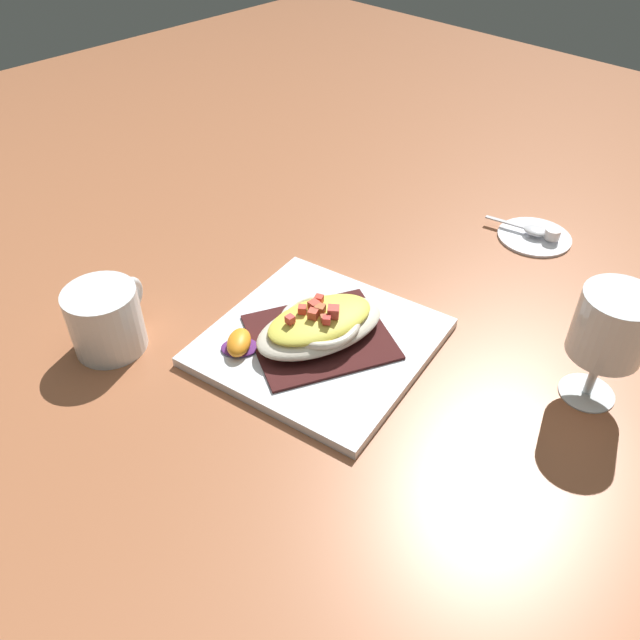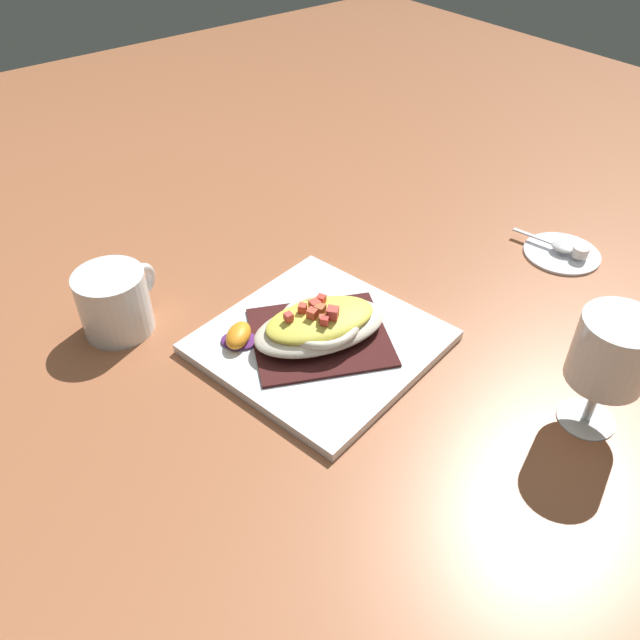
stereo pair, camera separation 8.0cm
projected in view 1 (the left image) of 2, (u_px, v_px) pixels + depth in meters
ground_plane at (320, 345)px, 0.83m from camera, size 2.60×2.60×0.00m
square_plate at (320, 342)px, 0.82m from camera, size 0.31×0.31×0.01m
folded_napkin at (320, 337)px, 0.82m from camera, size 0.21×0.22×0.00m
gratin_dish at (320, 324)px, 0.80m from camera, size 0.14×0.19×0.05m
orange_garnish at (239, 344)px, 0.80m from camera, size 0.06×0.06×0.02m
coffee_mug at (107, 322)px, 0.80m from camera, size 0.09×0.12×0.09m
stemmed_glass at (610, 331)px, 0.70m from camera, size 0.08×0.08×0.15m
creamer_saucer at (535, 236)px, 1.02m from camera, size 0.12×0.12×0.01m
spoon at (533, 230)px, 1.02m from camera, size 0.10×0.04×0.01m
creamer_cup_0 at (553, 234)px, 1.00m from camera, size 0.02×0.02×0.02m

